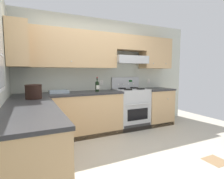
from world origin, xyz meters
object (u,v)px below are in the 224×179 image
bowl (59,92)px  bucket (34,91)px  paper_towel_roll (30,91)px  stove (131,108)px  wine_bottle (97,86)px

bowl → bucket: size_ratio=1.42×
bowl → bucket: bucket is taller
bucket → paper_towel_roll: bucket is taller
bucket → paper_towel_roll: size_ratio=2.11×
stove → wine_bottle: size_ratio=3.85×
wine_bottle → stove: bearing=0.4°
stove → paper_towel_roll: stove is taller
bucket → paper_towel_roll: bearing=94.5°
stove → wine_bottle: 1.03m
stove → paper_towel_roll: 2.23m
stove → bucket: stove is taller
paper_towel_roll → bowl: bearing=-3.3°
stove → paper_towel_roll: size_ratio=9.74×
bowl → paper_towel_roll: bearing=176.7°
bucket → bowl: bearing=50.9°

